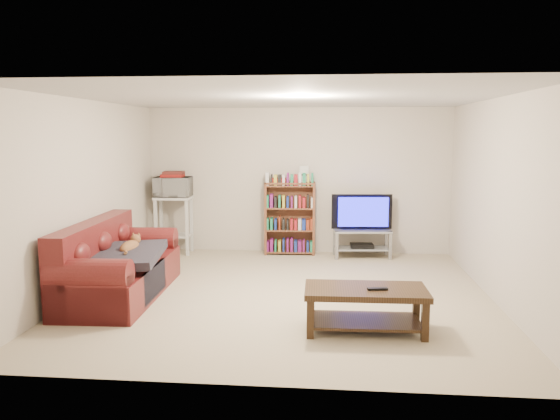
# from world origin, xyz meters

# --- Properties ---
(floor) EXTENTS (5.00, 5.00, 0.00)m
(floor) POSITION_xyz_m (0.00, 0.00, 0.00)
(floor) COLOR #C4B492
(floor) RESTS_ON ground
(ceiling) EXTENTS (5.00, 5.00, 0.00)m
(ceiling) POSITION_xyz_m (0.00, 0.00, 2.40)
(ceiling) COLOR white
(ceiling) RESTS_ON ground
(wall_back) EXTENTS (5.00, 0.00, 5.00)m
(wall_back) POSITION_xyz_m (0.00, 2.50, 1.20)
(wall_back) COLOR beige
(wall_back) RESTS_ON ground
(wall_front) EXTENTS (5.00, 0.00, 5.00)m
(wall_front) POSITION_xyz_m (0.00, -2.50, 1.20)
(wall_front) COLOR beige
(wall_front) RESTS_ON ground
(wall_left) EXTENTS (0.00, 5.00, 5.00)m
(wall_left) POSITION_xyz_m (-2.50, 0.00, 1.20)
(wall_left) COLOR beige
(wall_left) RESTS_ON ground
(wall_right) EXTENTS (0.00, 5.00, 5.00)m
(wall_right) POSITION_xyz_m (2.50, 0.00, 1.20)
(wall_right) COLOR beige
(wall_right) RESTS_ON ground
(sofa) EXTENTS (1.01, 2.19, 0.92)m
(sofa) POSITION_xyz_m (-2.08, -0.25, 0.32)
(sofa) COLOR maroon
(sofa) RESTS_ON floor
(blanket) EXTENTS (0.96, 1.17, 0.19)m
(blanket) POSITION_xyz_m (-1.89, -0.39, 0.54)
(blanket) COLOR #2B2832
(blanket) RESTS_ON sofa
(cat) EXTENTS (0.26, 0.60, 0.18)m
(cat) POSITION_xyz_m (-1.89, -0.20, 0.60)
(cat) COLOR brown
(cat) RESTS_ON sofa
(coffee_table) EXTENTS (1.23, 0.63, 0.44)m
(coffee_table) POSITION_xyz_m (0.91, -1.18, 0.31)
(coffee_table) COLOR black
(coffee_table) RESTS_ON floor
(remote) EXTENTS (0.21, 0.09, 0.02)m
(remote) POSITION_xyz_m (1.03, -1.23, 0.45)
(remote) COLOR black
(remote) RESTS_ON coffee_table
(tv_stand) EXTENTS (0.94, 0.48, 0.45)m
(tv_stand) POSITION_xyz_m (1.06, 2.15, 0.31)
(tv_stand) COLOR #999EA3
(tv_stand) RESTS_ON floor
(television) EXTENTS (0.98, 0.21, 0.56)m
(television) POSITION_xyz_m (1.06, 2.15, 0.73)
(television) COLOR black
(television) RESTS_ON tv_stand
(dvd_player) EXTENTS (0.38, 0.28, 0.06)m
(dvd_player) POSITION_xyz_m (1.06, 2.15, 0.19)
(dvd_player) COLOR black
(dvd_player) RESTS_ON tv_stand
(bookshelf) EXTENTS (0.84, 0.30, 1.19)m
(bookshelf) POSITION_xyz_m (-0.12, 2.29, 0.62)
(bookshelf) COLOR brown
(bookshelf) RESTS_ON floor
(shelf_clutter) EXTENTS (0.61, 0.21, 0.28)m
(shelf_clutter) POSITION_xyz_m (-0.02, 2.31, 1.30)
(shelf_clutter) COLOR silver
(shelf_clutter) RESTS_ON bookshelf
(microwave_stand) EXTENTS (0.61, 0.46, 0.95)m
(microwave_stand) POSITION_xyz_m (-2.04, 2.18, 0.61)
(microwave_stand) COLOR silver
(microwave_stand) RESTS_ON floor
(microwave) EXTENTS (0.60, 0.43, 0.32)m
(microwave) POSITION_xyz_m (-2.04, 2.18, 1.11)
(microwave) COLOR silver
(microwave) RESTS_ON microwave_stand
(game_boxes) EXTENTS (0.36, 0.32, 0.05)m
(game_boxes) POSITION_xyz_m (-2.04, 2.18, 1.30)
(game_boxes) COLOR maroon
(game_boxes) RESTS_ON microwave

